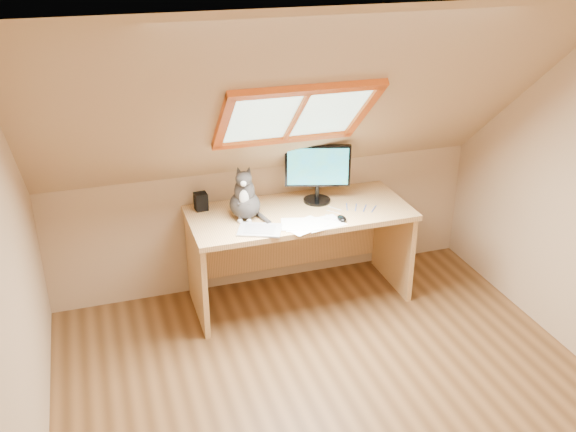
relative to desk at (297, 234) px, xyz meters
name	(u,v)px	position (x,y,z in m)	size (l,w,h in m)	color
ground	(348,416)	(-0.15, -1.45, -0.54)	(3.50, 3.50, 0.00)	brown
room_shell	(366,211)	(-0.15, -1.54, 0.89)	(3.52, 3.52, 2.41)	tan
desk	(297,234)	(0.00, 0.00, 0.00)	(1.68, 0.74, 0.77)	#E2AA6B
monitor	(318,170)	(0.18, 0.05, 0.50)	(0.49, 0.21, 0.46)	black
cat	(245,199)	(-0.42, -0.06, 0.38)	(0.29, 0.33, 0.42)	#3A3634
desk_speaker	(201,201)	(-0.71, 0.18, 0.30)	(0.09, 0.09, 0.13)	black
graphics_tablet	(260,230)	(-0.38, -0.31, 0.24)	(0.30, 0.22, 0.01)	#B2B2B7
mouse	(342,218)	(0.24, -0.33, 0.25)	(0.06, 0.10, 0.03)	black
papers	(311,225)	(-0.01, -0.33, 0.23)	(0.35, 0.30, 0.01)	white
cables	(350,210)	(0.36, -0.19, 0.23)	(0.51, 0.26, 0.01)	silver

